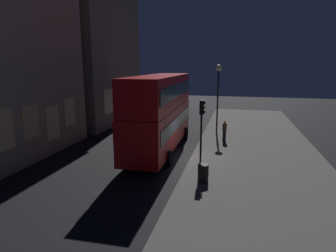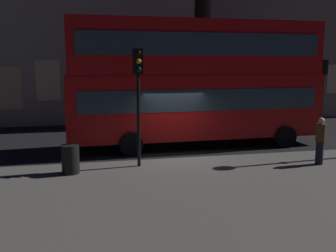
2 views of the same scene
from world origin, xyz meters
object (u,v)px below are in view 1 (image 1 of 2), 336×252
double_decker_bus (160,110)px  pedestrian (224,131)px  traffic_light_far_side (150,98)px  street_lamp (218,81)px  litter_bin (203,173)px  traffic_light_near_kerb (202,119)px

double_decker_bus → pedestrian: size_ratio=6.71×
double_decker_bus → traffic_light_far_side: 9.29m
street_lamp → pedestrian: (-2.84, -0.82, -3.81)m
double_decker_bus → litter_bin: bearing=-145.6°
traffic_light_near_kerb → traffic_light_far_side: bearing=25.9°
traffic_light_near_kerb → litter_bin: traffic_light_near_kerb is taller
traffic_light_near_kerb → pedestrian: traffic_light_near_kerb is taller
pedestrian → double_decker_bus: bearing=-60.1°
traffic_light_far_side → litter_bin: size_ratio=4.12×
double_decker_bus → pedestrian: double_decker_bus is taller
litter_bin → pedestrian: bearing=-4.6°
traffic_light_far_side → street_lamp: bearing=69.6°
street_lamp → double_decker_bus: bearing=149.3°
traffic_light_far_side → traffic_light_near_kerb: bearing=29.1°
double_decker_bus → traffic_light_near_kerb: double_decker_bus is taller
pedestrian → litter_bin: (-8.64, 0.69, -0.40)m
traffic_light_near_kerb → street_lamp: bearing=-6.2°
traffic_light_near_kerb → pedestrian: 6.74m
traffic_light_far_side → litter_bin: 15.85m
traffic_light_near_kerb → street_lamp: street_lamp is taller
traffic_light_far_side → street_lamp: street_lamp is taller
double_decker_bus → traffic_light_far_side: double_decker_bus is taller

